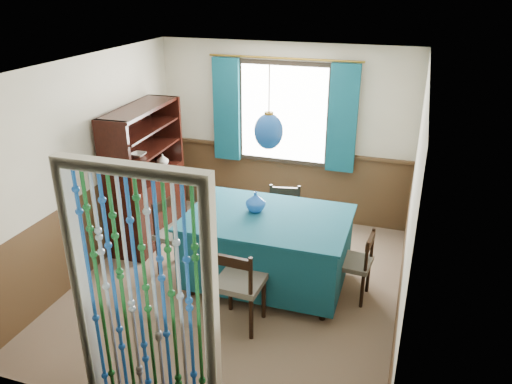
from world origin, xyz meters
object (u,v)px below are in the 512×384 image
(sideboard, at_px, (147,194))
(pendant_lamp, at_px, (269,131))
(chair_right, at_px, (356,263))
(vase_table, at_px, (256,202))
(dining_table, at_px, (268,246))
(chair_near, at_px, (239,284))
(chair_far, at_px, (284,220))
(bowl_shelf, at_px, (139,154))
(vase_sideboard, at_px, (163,159))
(chair_left, at_px, (177,234))

(sideboard, relative_size, pendant_lamp, 2.12)
(pendant_lamp, bearing_deg, chair_right, 2.78)
(vase_table, bearing_deg, dining_table, -27.72)
(chair_right, bearing_deg, chair_near, 134.69)
(chair_far, bearing_deg, pendant_lamp, 79.94)
(chair_right, xyz_separation_m, pendant_lamp, (-0.99, -0.05, 1.41))
(sideboard, xyz_separation_m, vase_table, (1.69, -0.52, 0.35))
(dining_table, height_order, bowl_shelf, bowl_shelf)
(chair_far, height_order, chair_right, chair_far)
(vase_sideboard, bearing_deg, pendant_lamp, -28.91)
(sideboard, bearing_deg, vase_sideboard, 78.74)
(dining_table, bearing_deg, pendant_lamp, 165.74)
(chair_left, xyz_separation_m, bowl_shelf, (-0.70, 0.47, 0.76))
(chair_near, xyz_separation_m, vase_table, (-0.12, 0.90, 0.48))
(sideboard, distance_m, pendant_lamp, 2.31)
(vase_sideboard, bearing_deg, chair_far, -7.96)
(chair_near, height_order, bowl_shelf, bowl_shelf)
(sideboard, height_order, bowl_shelf, sideboard)
(sideboard, bearing_deg, chair_left, -43.64)
(chair_left, distance_m, pendant_lamp, 1.74)
(chair_far, bearing_deg, vase_table, 65.41)
(chair_far, relative_size, vase_table, 4.14)
(chair_left, bearing_deg, chair_right, 103.63)
(chair_left, relative_size, vase_sideboard, 4.99)
(dining_table, xyz_separation_m, chair_right, (0.99, 0.05, -0.06))
(chair_left, relative_size, vase_table, 4.38)
(dining_table, relative_size, vase_sideboard, 9.68)
(chair_far, height_order, sideboard, sideboard)
(chair_near, relative_size, vase_sideboard, 4.97)
(sideboard, relative_size, bowl_shelf, 9.15)
(dining_table, xyz_separation_m, chair_near, (-0.05, -0.81, -0.00))
(chair_right, bearing_deg, dining_table, 97.82)
(pendant_lamp, bearing_deg, vase_table, 152.28)
(chair_far, distance_m, chair_right, 1.22)
(chair_left, xyz_separation_m, vase_sideboard, (-0.70, 1.05, 0.50))
(chair_far, relative_size, pendant_lamp, 1.03)
(vase_table, bearing_deg, chair_left, -171.11)
(dining_table, relative_size, vase_table, 8.49)
(chair_near, distance_m, chair_right, 1.35)
(vase_table, height_order, vase_sideboard, vase_sideboard)
(dining_table, xyz_separation_m, chair_far, (-0.01, 0.75, -0.03))
(chair_left, bearing_deg, dining_table, 103.69)
(chair_far, xyz_separation_m, sideboard, (-1.85, -0.13, 0.15))
(chair_near, height_order, chair_right, chair_near)
(pendant_lamp, bearing_deg, vase_sideboard, 151.09)
(chair_near, distance_m, vase_table, 1.03)
(chair_near, height_order, chair_far, chair_near)
(dining_table, height_order, vase_table, vase_table)
(dining_table, bearing_deg, chair_left, -177.32)
(chair_right, bearing_deg, sideboard, 83.81)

